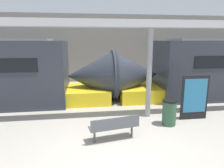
{
  "coord_description": "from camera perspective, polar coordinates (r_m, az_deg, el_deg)",
  "views": [
    {
      "loc": [
        -0.78,
        -4.72,
        3.14
      ],
      "look_at": [
        0.28,
        3.06,
        1.4
      ],
      "focal_mm": 32.0,
      "sensor_mm": 36.0,
      "label": 1
    }
  ],
  "objects": [
    {
      "name": "station_wall",
      "position": [
        15.37,
        -4.94,
        10.08
      ],
      "size": [
        56.0,
        0.2,
        5.0
      ],
      "primitive_type": "cube",
      "color": "gray",
      "rests_on": "ground_plane"
    },
    {
      "name": "trash_bin",
      "position": [
        7.83,
        16.04,
        -7.82
      ],
      "size": [
        0.53,
        0.53,
        0.97
      ],
      "color": "#2D5138",
      "rests_on": "ground_plane"
    },
    {
      "name": "bench_near",
      "position": [
        6.41,
        0.71,
        -11.8
      ],
      "size": [
        1.63,
        0.72,
        0.81
      ],
      "rotation": [
        0.0,
        0.0,
        0.19
      ],
      "color": "#4C4F54",
      "rests_on": "ground_plane"
    },
    {
      "name": "support_column_near",
      "position": [
        8.16,
        10.58,
        2.82
      ],
      "size": [
        0.21,
        0.21,
        3.6
      ],
      "primitive_type": "cylinder",
      "color": "gray",
      "rests_on": "ground_plane"
    },
    {
      "name": "canopy_beam",
      "position": [
        8.07,
        11.15,
        16.51
      ],
      "size": [
        28.0,
        0.6,
        0.28
      ],
      "primitive_type": "cube",
      "color": "#B7B7BC",
      "rests_on": "support_column_near"
    },
    {
      "name": "poster_board",
      "position": [
        8.58,
        22.53,
        -3.58
      ],
      "size": [
        1.11,
        0.07,
        1.79
      ],
      "color": "black",
      "rests_on": "ground_plane"
    },
    {
      "name": "ground_plane",
      "position": [
        5.72,
        1.47,
        -20.81
      ],
      "size": [
        60.0,
        60.0,
        0.0
      ],
      "primitive_type": "plane",
      "color": "#A8A093"
    }
  ]
}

